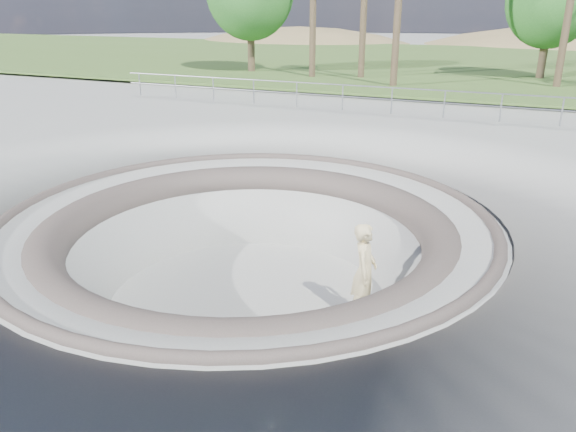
{
  "coord_description": "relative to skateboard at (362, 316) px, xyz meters",
  "views": [
    {
      "loc": [
        5.22,
        -9.62,
        4.13
      ],
      "look_at": [
        0.65,
        0.66,
        -0.1
      ],
      "focal_mm": 35.0,
      "sensor_mm": 36.0,
      "label": 1
    }
  ],
  "objects": [
    {
      "name": "skate_bowl",
      "position": [
        -2.54,
        -0.14,
        -0.0
      ],
      "size": [
        14.0,
        14.0,
        4.1
      ],
      "color": "#9C9C97",
      "rests_on": "ground"
    },
    {
      "name": "skateboard",
      "position": [
        0.0,
        0.0,
        0.0
      ],
      "size": [
        0.88,
        0.25,
        0.09
      ],
      "color": "brown",
      "rests_on": "ground"
    },
    {
      "name": "safety_railing",
      "position": [
        -2.54,
        11.86,
        2.52
      ],
      "size": [
        25.0,
        0.06,
        1.03
      ],
      "color": "gray",
      "rests_on": "ground"
    },
    {
      "name": "grass_strip",
      "position": [
        -2.54,
        33.86,
        2.05
      ],
      "size": [
        180.0,
        36.0,
        0.12
      ],
      "color": "#415F26",
      "rests_on": "ground"
    },
    {
      "name": "ground",
      "position": [
        -2.54,
        -0.14,
        1.83
      ],
      "size": [
        180.0,
        180.0,
        0.0
      ],
      "primitive_type": "plane",
      "color": "#9C9C97",
      "rests_on": "ground"
    },
    {
      "name": "skater",
      "position": [
        0.0,
        0.0,
        1.03
      ],
      "size": [
        0.6,
        0.8,
        2.02
      ],
      "primitive_type": "imported",
      "rotation": [
        0.0,
        0.0,
        1.74
      ],
      "color": "beige",
      "rests_on": "skateboard"
    },
    {
      "name": "distant_hills",
      "position": [
        1.24,
        57.04,
        -5.19
      ],
      "size": [
        103.2,
        45.0,
        28.6
      ],
      "color": "olive",
      "rests_on": "ground"
    }
  ]
}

